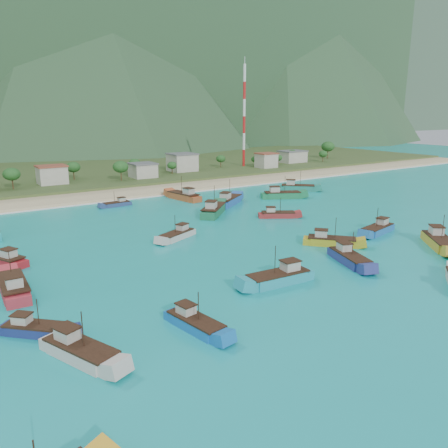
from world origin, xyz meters
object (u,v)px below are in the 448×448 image
boat_6 (178,236)px  boat_31 (214,211)px  boat_9 (117,204)px  boat_12 (80,352)px  boat_19 (3,260)px  boat_23 (228,201)px  boat_29 (378,230)px  boat_32 (282,195)px  boat_13 (297,188)px  boat_20 (330,242)px  boat_2 (277,215)px  boat_24 (14,288)px  boat_26 (195,324)px  boat_14 (349,259)px  boat_22 (279,278)px  radio_tower (244,116)px  boat_11 (439,242)px  boat_5 (184,196)px  boat_17 (35,330)px

boat_6 → boat_31: boat_31 is taller
boat_9 → boat_12: bearing=152.5°
boat_19 → boat_23: (61.74, 20.00, 0.30)m
boat_29 → boat_32: size_ratio=0.87×
boat_13 → boat_20: size_ratio=1.17×
boat_2 → boat_24: size_ratio=0.79×
boat_26 → boat_29: size_ratio=0.88×
boat_14 → boat_29: 22.82m
boat_22 → boat_12: bearing=102.0°
boat_22 → boat_14: bearing=-84.2°
radio_tower → boat_24: 151.25m
boat_11 → boat_32: 56.28m
boat_14 → boat_20: bearing=-99.8°
boat_20 → boat_26: size_ratio=1.02×
boat_6 → boat_26: 40.15m
boat_12 → boat_24: (-3.04, 23.07, 0.14)m
boat_13 → boat_19: (-94.16, -25.95, -0.22)m
boat_22 → boat_6: bearing=7.0°
boat_5 → boat_32: 30.25m
boat_20 → boat_5: bearing=-130.5°
boat_22 → boat_24: 39.79m
boat_26 → boat_13: bearing=-150.0°
boat_9 → boat_14: size_ratio=0.75×
boat_26 → boat_31: size_ratio=0.78×
boat_5 → boat_12: (-52.11, -71.78, -0.25)m
boat_6 → boat_12: 46.67m
boat_5 → boat_17: 84.03m
boat_14 → boat_20: 10.54m
boat_12 → boat_19: (-2.46, 38.13, -0.01)m
boat_5 → boat_23: boat_23 is taller
boat_29 → boat_9: bearing=20.3°
boat_11 → boat_23: bearing=-37.2°
boat_20 → boat_23: 44.60m
boat_17 → boat_20: size_ratio=0.80×
boat_5 → boat_12: 88.70m
boat_6 → boat_31: bearing=-75.9°
boat_12 → boat_14: bearing=163.4°
boat_12 → boat_22: size_ratio=0.93×
boat_31 → boat_17: bearing=-95.4°
radio_tower → boat_29: bearing=-111.2°
radio_tower → boat_13: radio_tower is taller
radio_tower → boat_6: bearing=-133.2°
radio_tower → boat_14: (-61.75, -115.66, -23.35)m
boat_5 → boat_29: bearing=-83.2°
boat_17 → boat_32: (81.47, 48.62, 0.41)m
boat_9 → boat_14: 71.37m
boat_6 → boat_24: bearing=85.3°
boat_9 → boat_20: (22.17, -60.12, 0.25)m
boat_2 → boat_13: (31.11, 26.00, 0.32)m
boat_13 → boat_22: size_ratio=1.00×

